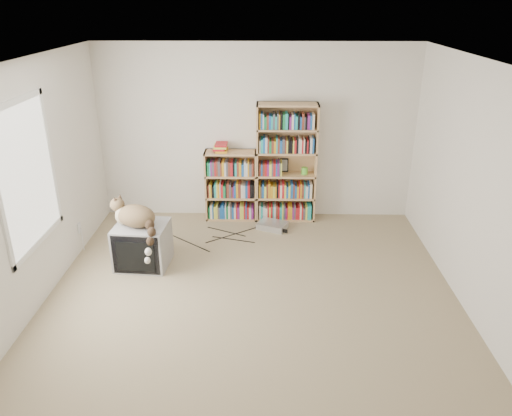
{
  "coord_description": "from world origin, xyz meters",
  "views": [
    {
      "loc": [
        0.15,
        -4.45,
        3.04
      ],
      "look_at": [
        0.03,
        1.0,
        0.73
      ],
      "focal_mm": 35.0,
      "sensor_mm": 36.0,
      "label": 1
    }
  ],
  "objects_px": {
    "dvd_player": "(272,225)",
    "crt_tv": "(143,245)",
    "bookcase_tall": "(286,166)",
    "bookcase_short": "(231,187)",
    "cat": "(137,221)"
  },
  "relations": [
    {
      "from": "cat",
      "to": "bookcase_tall",
      "type": "distance_m",
      "value": 2.37
    },
    {
      "from": "crt_tv",
      "to": "dvd_player",
      "type": "distance_m",
      "value": 1.92
    },
    {
      "from": "bookcase_tall",
      "to": "dvd_player",
      "type": "xyz_separation_m",
      "value": [
        -0.19,
        -0.38,
        -0.77
      ]
    },
    {
      "from": "dvd_player",
      "to": "crt_tv",
      "type": "bearing_deg",
      "value": -123.29
    },
    {
      "from": "cat",
      "to": "dvd_player",
      "type": "xyz_separation_m",
      "value": [
        1.59,
        1.16,
        -0.59
      ]
    },
    {
      "from": "cat",
      "to": "bookcase_short",
      "type": "xyz_separation_m",
      "value": [
        0.99,
        1.54,
        -0.16
      ]
    },
    {
      "from": "bookcase_short",
      "to": "dvd_player",
      "type": "height_order",
      "value": "bookcase_short"
    },
    {
      "from": "cat",
      "to": "bookcase_short",
      "type": "height_order",
      "value": "bookcase_short"
    },
    {
      "from": "crt_tv",
      "to": "cat",
      "type": "bearing_deg",
      "value": -90.43
    },
    {
      "from": "bookcase_short",
      "to": "crt_tv",
      "type": "bearing_deg",
      "value": -124.32
    },
    {
      "from": "dvd_player",
      "to": "bookcase_short",
      "type": "bearing_deg",
      "value": 170.64
    },
    {
      "from": "bookcase_short",
      "to": "dvd_player",
      "type": "relative_size",
      "value": 2.62
    },
    {
      "from": "crt_tv",
      "to": "dvd_player",
      "type": "bearing_deg",
      "value": 37.97
    },
    {
      "from": "bookcase_tall",
      "to": "dvd_player",
      "type": "height_order",
      "value": "bookcase_tall"
    },
    {
      "from": "crt_tv",
      "to": "bookcase_tall",
      "type": "xyz_separation_m",
      "value": [
        1.78,
        1.44,
        0.55
      ]
    }
  ]
}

